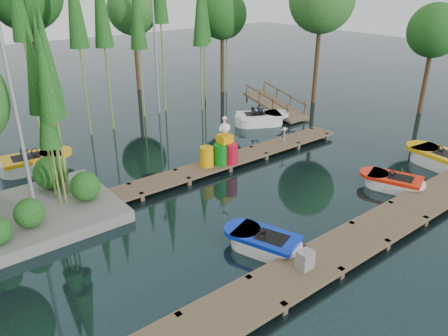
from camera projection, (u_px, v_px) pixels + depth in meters
ground_plane at (222, 205)px, 15.32m from camera, size 90.00×90.00×0.00m
near_dock at (322, 259)px, 12.01m from camera, size 18.00×1.50×0.50m
far_dock at (203, 169)px, 17.58m from camera, size 15.00×1.20×0.50m
tree_screen at (37, 6)px, 19.25m from camera, size 34.42×18.53×10.31m
lamp_island at (13, 97)px, 12.25m from camera, size 0.30×0.30×7.25m
lamp_rear at (155, 37)px, 23.72m from camera, size 0.30×0.30×7.25m
ramp at (275, 105)px, 24.84m from camera, size 1.50×3.94×1.49m
boat_blue at (264, 243)px, 12.73m from camera, size 1.87×2.67×0.82m
boat_red at (393, 183)px, 16.39m from camera, size 1.85×2.63×0.81m
boat_yellow_near at (441, 160)px, 18.25m from camera, size 1.70×3.15×1.01m
boat_yellow_far at (34, 162)px, 17.96m from camera, size 3.02×1.56×1.46m
boat_white_far at (260, 119)px, 23.33m from camera, size 3.20×2.54×1.38m
utility_cabinet at (305, 260)px, 11.46m from camera, size 0.41×0.35×0.51m
yellow_barrel at (207, 157)px, 17.50m from camera, size 0.54×0.54×0.82m
drum_cluster at (226, 149)px, 17.82m from camera, size 1.13×1.04×1.96m
seagull_post at (284, 132)px, 19.97m from camera, size 0.45×0.24×0.71m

